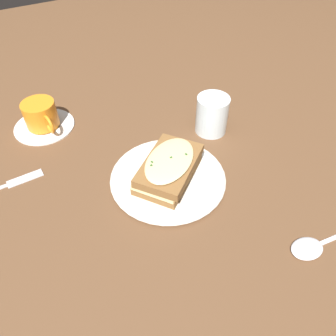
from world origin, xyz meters
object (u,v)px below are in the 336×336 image
(dinner_plate, at_px, (168,178))
(spoon, at_px, (311,247))
(teacup_with_saucer, at_px, (42,117))
(water_glass, at_px, (212,115))
(sandwich, at_px, (169,168))
(fork, at_px, (7,185))

(dinner_plate, height_order, spoon, dinner_plate)
(teacup_with_saucer, xyz_separation_m, water_glass, (0.36, -0.21, 0.02))
(dinner_plate, relative_size, teacup_with_saucer, 1.64)
(sandwich, height_order, fork, sandwich)
(water_glass, xyz_separation_m, spoon, (-0.03, -0.36, -0.04))
(sandwich, xyz_separation_m, fork, (-0.30, 0.16, -0.04))
(water_glass, height_order, fork, water_glass)
(dinner_plate, distance_m, water_glass, 0.20)
(dinner_plate, distance_m, teacup_with_saucer, 0.36)
(teacup_with_saucer, relative_size, fork, 0.76)
(sandwich, xyz_separation_m, water_glass, (0.18, 0.10, 0.00))
(dinner_plate, xyz_separation_m, fork, (-0.30, 0.15, -0.01))
(dinner_plate, height_order, water_glass, water_glass)
(teacup_with_saucer, bearing_deg, fork, -45.81)
(sandwich, relative_size, fork, 0.91)
(water_glass, bearing_deg, spoon, -95.42)
(fork, bearing_deg, sandwich, 60.60)
(fork, bearing_deg, teacup_with_saucer, 141.12)
(dinner_plate, bearing_deg, sandwich, -96.04)
(teacup_with_saucer, height_order, water_glass, water_glass)
(teacup_with_saucer, xyz_separation_m, spoon, (0.32, -0.58, -0.03))
(teacup_with_saucer, distance_m, spoon, 0.66)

